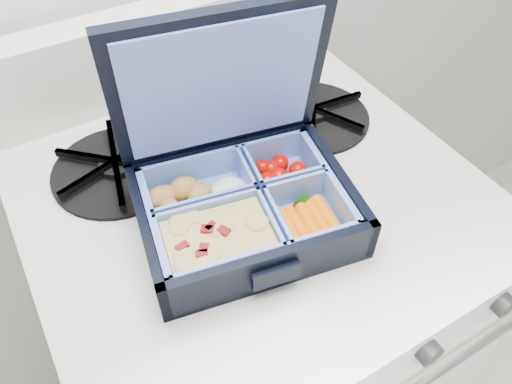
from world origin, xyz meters
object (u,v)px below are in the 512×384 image
burner_grate (312,112)px  stove (249,335)px  fork (232,137)px  bento_box (245,209)px

burner_grate → stove: bearing=-156.1°
burner_grate → fork: 0.13m
burner_grate → fork: burner_grate is taller
fork → bento_box: bearing=-58.9°
stove → fork: fork is taller
stove → fork: bearing=73.3°
bento_box → fork: bento_box is taller
stove → burner_grate: bearing=23.9°
bento_box → fork: size_ratio=1.31×
bento_box → stove: bearing=70.3°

